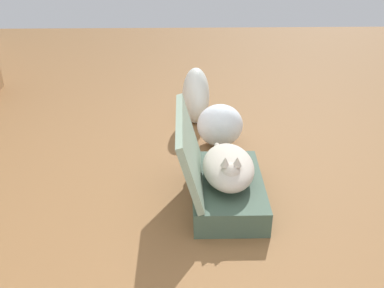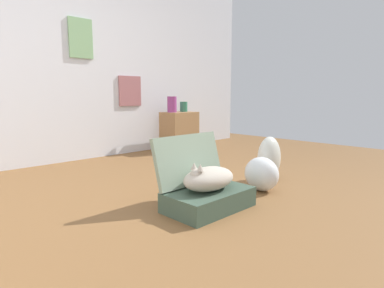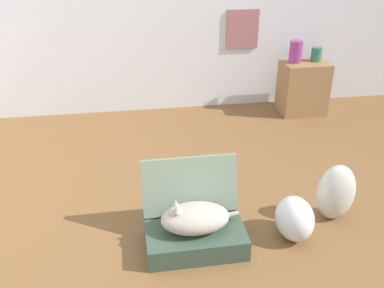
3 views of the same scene
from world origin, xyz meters
name	(u,v)px [view 3 (image 3 of 3)]	position (x,y,z in m)	size (l,w,h in m)	color
ground_plane	(192,226)	(0.00, 0.00, 0.00)	(7.68, 7.68, 0.00)	brown
suitcase_base	(195,237)	(-0.01, -0.21, 0.07)	(0.64, 0.39, 0.15)	#384C3D
suitcase_lid	(190,186)	(-0.01, 0.00, 0.34)	(0.64, 0.39, 0.04)	gray
cat	(194,218)	(-0.02, -0.21, 0.23)	(0.52, 0.28, 0.22)	#B2A899
plastic_bag_white	(295,219)	(0.66, -0.22, 0.15)	(0.25, 0.31, 0.30)	silver
plastic_bag_clear	(336,192)	(1.01, -0.06, 0.22)	(0.27, 0.20, 0.43)	silver
side_table	(303,88)	(1.56, 1.85, 0.29)	(0.49, 0.36, 0.58)	olive
vase_tall	(296,52)	(1.43, 1.87, 0.70)	(0.14, 0.14, 0.23)	#8C387A
vase_short	(316,54)	(1.68, 1.89, 0.65)	(0.11, 0.11, 0.15)	#2D7051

